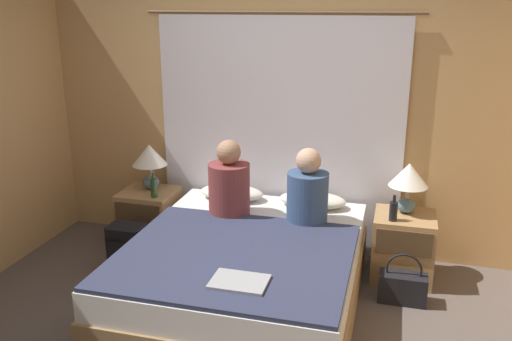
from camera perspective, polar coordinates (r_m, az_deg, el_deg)
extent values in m
cube|color=tan|center=(4.82, 2.55, 6.05)|extent=(4.40, 0.06, 2.50)
cube|color=silver|center=(4.80, 2.36, 3.49)|extent=(2.17, 0.02, 2.09)
cylinder|color=brown|center=(4.66, 2.52, 16.29)|extent=(2.37, 0.02, 0.02)
cube|color=#99754C|center=(4.17, -1.10, -11.95)|extent=(1.65, 2.02, 0.31)
cube|color=white|center=(4.05, -1.13, -8.77)|extent=(1.61, 1.98, 0.21)
cube|color=#A87F51|center=(5.11, -11.11, -5.04)|extent=(0.48, 0.45, 0.55)
cube|color=#4C3823|center=(4.87, -12.39, -4.55)|extent=(0.43, 0.02, 0.20)
cube|color=#A87F51|center=(4.64, 15.20, -7.74)|extent=(0.48, 0.45, 0.55)
cube|color=#4C3823|center=(4.37, 15.31, -7.39)|extent=(0.43, 0.02, 0.20)
ellipsoid|color=slate|center=(5.05, -10.99, -1.24)|extent=(0.15, 0.15, 0.12)
cylinder|color=#B2A893|center=(5.02, -11.06, 0.00)|extent=(0.02, 0.02, 0.11)
cone|color=white|center=(4.98, -11.16, 1.63)|extent=(0.31, 0.31, 0.19)
ellipsoid|color=slate|center=(4.57, 15.53, -3.56)|extent=(0.15, 0.15, 0.12)
cylinder|color=#B2A893|center=(4.54, 15.65, -2.21)|extent=(0.02, 0.02, 0.11)
cone|color=white|center=(4.49, 15.80, -0.43)|extent=(0.31, 0.31, 0.19)
ellipsoid|color=silver|center=(4.80, -2.58, -2.34)|extent=(0.57, 0.30, 0.12)
ellipsoid|color=silver|center=(4.65, 5.98, -3.11)|extent=(0.57, 0.30, 0.12)
cube|color=#2D334C|center=(3.76, -2.31, -8.89)|extent=(1.59, 1.41, 0.03)
cylinder|color=brown|center=(4.41, -2.84, -2.01)|extent=(0.34, 0.34, 0.43)
sphere|color=#A87A5B|center=(4.31, -2.90, 1.95)|extent=(0.20, 0.20, 0.20)
cylinder|color=#38517A|center=(4.27, 5.43, -2.89)|extent=(0.33, 0.33, 0.41)
sphere|color=tan|center=(4.17, 5.55, 1.03)|extent=(0.20, 0.20, 0.20)
cylinder|color=#2D4C28|center=(4.82, -10.70, -1.83)|extent=(0.06, 0.06, 0.17)
cylinder|color=#2D4C28|center=(4.79, -10.78, -0.53)|extent=(0.02, 0.02, 0.06)
cylinder|color=black|center=(4.38, 14.26, -4.19)|extent=(0.06, 0.06, 0.15)
cylinder|color=black|center=(4.34, 14.36, -2.88)|extent=(0.02, 0.02, 0.06)
cube|color=#9EA0A5|center=(3.38, -1.76, -11.62)|extent=(0.35, 0.25, 0.02)
cube|color=black|center=(4.72, -13.33, -7.99)|extent=(0.31, 0.19, 0.42)
cube|color=black|center=(4.64, -13.58, -6.19)|extent=(0.28, 0.19, 0.08)
cube|color=black|center=(4.35, 15.16, -11.85)|extent=(0.36, 0.17, 0.23)
torus|color=black|center=(4.28, 15.32, -10.05)|extent=(0.27, 0.02, 0.27)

